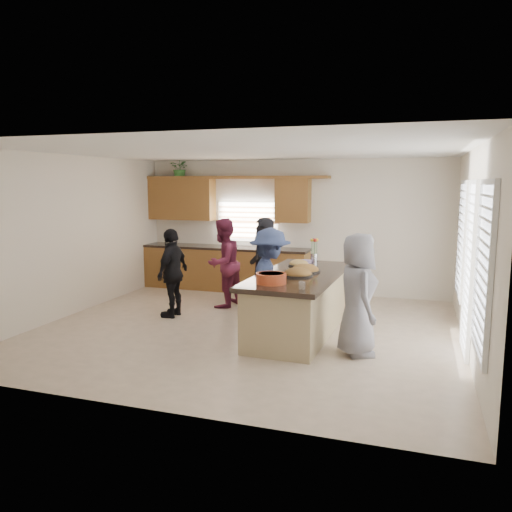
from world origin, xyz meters
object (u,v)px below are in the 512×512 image
(woman_right_back, at_px, (270,283))
(woman_right_front, at_px, (358,295))
(salad_bowl, at_px, (271,278))
(woman_left_front, at_px, (173,273))
(woman_left_mid, at_px, (223,263))
(island, at_px, (298,305))
(woman_left_back, at_px, (262,269))

(woman_right_back, xyz_separation_m, woman_right_front, (1.34, -0.36, 0.00))
(salad_bowl, height_order, woman_left_front, woman_left_front)
(woman_left_front, height_order, woman_right_front, woman_right_front)
(woman_left_mid, bearing_deg, island, 67.69)
(island, bearing_deg, woman_right_front, -32.45)
(woman_left_back, height_order, woman_left_front, woman_left_back)
(woman_left_mid, bearing_deg, woman_left_front, -19.14)
(salad_bowl, bearing_deg, woman_left_back, 111.82)
(woman_left_back, relative_size, woman_right_front, 1.05)
(woman_left_mid, bearing_deg, salad_bowl, 49.46)
(woman_left_back, distance_m, woman_right_front, 2.21)
(salad_bowl, height_order, woman_left_mid, woman_left_mid)
(salad_bowl, height_order, woman_right_front, woman_right_front)
(island, xyz_separation_m, woman_left_mid, (-1.74, 1.23, 0.38))
(woman_right_back, relative_size, woman_right_front, 1.00)
(salad_bowl, xyz_separation_m, woman_left_mid, (-1.56, 2.11, -0.20))
(salad_bowl, relative_size, woman_left_front, 0.27)
(salad_bowl, xyz_separation_m, woman_left_back, (-0.61, 1.54, -0.16))
(woman_left_back, xyz_separation_m, woman_right_front, (1.77, -1.33, -0.04))
(woman_left_back, height_order, woman_left_mid, woman_left_back)
(woman_left_mid, distance_m, woman_right_front, 3.31)
(woman_left_back, bearing_deg, salad_bowl, 18.78)
(island, height_order, woman_right_front, woman_right_front)
(island, distance_m, woman_right_front, 1.23)
(island, distance_m, woman_right_back, 0.61)
(island, height_order, woman_left_mid, woman_left_mid)
(salad_bowl, relative_size, woman_left_back, 0.24)
(woman_left_back, bearing_deg, woman_left_front, -80.20)
(woman_left_back, distance_m, woman_right_back, 1.06)
(woman_left_back, distance_m, woman_left_mid, 1.10)
(island, bearing_deg, woman_left_mid, 146.74)
(salad_bowl, bearing_deg, woman_left_mid, 126.47)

